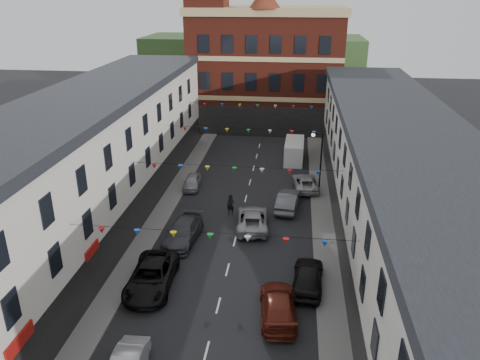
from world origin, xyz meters
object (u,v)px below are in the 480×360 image
at_px(car_left_d, 183,232).
at_px(car_left_e, 192,182).
at_px(car_left_c, 151,276).
at_px(car_right_d, 308,277).
at_px(street_lamp, 319,155).
at_px(pedestrian, 231,205).
at_px(white_van, 294,151).
at_px(car_right_f, 305,183).
at_px(moving_car, 253,219).
at_px(car_right_e, 288,200).
at_px(car_right_c, 278,305).

height_order(car_left_d, car_left_e, car_left_d).
bearing_deg(car_left_c, car_right_d, 4.09).
xyz_separation_m(street_lamp, car_right_d, (-1.05, -15.41, -3.09)).
distance_m(car_left_c, pedestrian, 11.78).
height_order(car_left_d, pedestrian, pedestrian).
distance_m(white_van, pedestrian, 15.28).
bearing_deg(car_right_d, pedestrian, -53.13).
xyz_separation_m(car_right_f, moving_car, (-4.36, -8.48, 0.07)).
xyz_separation_m(car_left_e, car_right_e, (9.46, -3.60, 0.17)).
height_order(car_right_c, car_right_f, car_right_c).
relative_size(car_right_c, white_van, 0.98).
distance_m(street_lamp, pedestrian, 9.71).
relative_size(car_left_c, car_right_e, 1.21).
distance_m(street_lamp, white_van, 9.60).
xyz_separation_m(car_right_d, car_right_f, (0.00, 16.34, -0.14)).
relative_size(white_van, pedestrian, 2.85).
height_order(street_lamp, car_right_c, street_lamp).
relative_size(car_right_d, white_van, 0.90).
distance_m(car_right_d, pedestrian, 11.90).
relative_size(car_right_c, moving_car, 0.97).
relative_size(moving_car, pedestrian, 2.90).
bearing_deg(street_lamp, car_right_d, -93.90).
height_order(car_left_e, car_right_c, car_right_c).
relative_size(street_lamp, white_van, 1.13).
distance_m(car_right_f, moving_car, 9.53).
xyz_separation_m(car_left_c, car_left_e, (-0.89, 16.54, -0.19)).
bearing_deg(car_left_e, car_left_c, -90.28).
height_order(car_left_c, pedestrian, pedestrian).
height_order(street_lamp, car_left_d, street_lamp).
height_order(car_left_c, car_right_e, car_left_c).
bearing_deg(pedestrian, moving_car, -28.00).
bearing_deg(car_left_e, pedestrian, -52.92).
height_order(car_left_e, pedestrian, pedestrian).
bearing_deg(moving_car, car_right_e, -130.57).
distance_m(street_lamp, car_right_e, 5.46).
distance_m(car_left_c, car_left_d, 6.19).
distance_m(car_left_d, pedestrian, 5.88).
height_order(car_left_e, car_right_d, car_right_d).
distance_m(car_left_e, moving_car, 10.00).
bearing_deg(car_right_e, white_van, -84.50).
relative_size(street_lamp, car_left_d, 1.10).
xyz_separation_m(car_right_d, car_right_e, (-1.54, 11.74, -0.01)).
bearing_deg(car_left_c, car_left_d, 81.48).
relative_size(street_lamp, car_left_c, 1.01).
height_order(car_right_c, car_right_d, car_right_d).
bearing_deg(car_left_d, car_right_d, -22.86).
bearing_deg(car_right_d, car_right_f, -85.95).
height_order(car_right_e, car_right_f, car_right_e).
bearing_deg(car_right_e, pedestrian, 26.67).
bearing_deg(street_lamp, pedestrian, -144.19).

